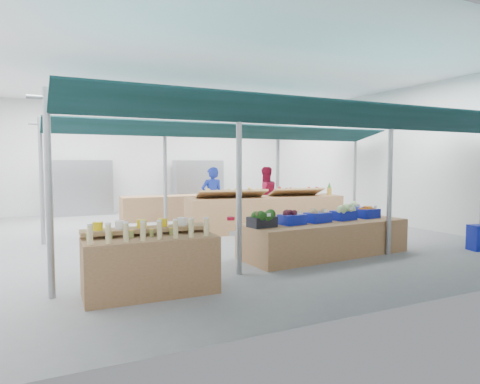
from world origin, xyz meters
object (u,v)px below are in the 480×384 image
(vendor_left, at_px, (212,198))
(bottle_shelf, at_px, (150,262))
(fruit_counter, at_px, (266,214))
(vendor_right, at_px, (265,195))
(veg_counter, at_px, (325,238))
(crate_stack, at_px, (480,238))

(vendor_left, bearing_deg, bottle_shelf, 64.20)
(fruit_counter, bearing_deg, vendor_left, 142.45)
(bottle_shelf, relative_size, fruit_counter, 0.43)
(vendor_right, bearing_deg, veg_counter, 81.30)
(fruit_counter, height_order, vendor_right, vendor_right)
(bottle_shelf, height_order, vendor_left, vendor_left)
(veg_counter, xyz_separation_m, vendor_left, (-0.71, 4.49, 0.55))
(veg_counter, bearing_deg, vendor_right, 72.79)
(vendor_left, bearing_deg, crate_stack, 131.01)
(bottle_shelf, distance_m, vendor_left, 6.38)
(bottle_shelf, bearing_deg, fruit_counter, 46.64)
(fruit_counter, relative_size, crate_stack, 8.01)
(fruit_counter, relative_size, vendor_left, 2.50)
(veg_counter, distance_m, vendor_right, 4.65)
(veg_counter, xyz_separation_m, crate_stack, (3.38, -1.13, -0.07))
(bottle_shelf, bearing_deg, crate_stack, 1.00)
(bottle_shelf, relative_size, vendor_left, 1.08)
(bottle_shelf, xyz_separation_m, fruit_counter, (4.45, 4.37, 0.02))
(veg_counter, relative_size, vendor_right, 2.02)
(crate_stack, height_order, vendor_right, vendor_right)
(bottle_shelf, xyz_separation_m, vendor_right, (5.05, 5.47, 0.44))
(veg_counter, xyz_separation_m, fruit_counter, (0.49, 3.39, 0.13))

